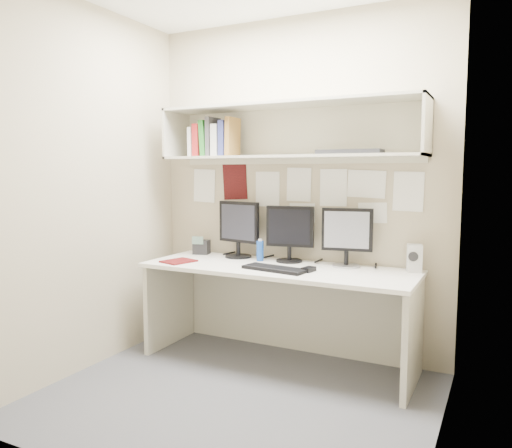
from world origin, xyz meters
The scene contains 19 objects.
floor centered at (0.00, 0.00, 0.00)m, with size 2.40×2.00×0.01m, color #49494E.
wall_back centered at (0.00, 1.00, 1.30)m, with size 2.40×0.02×2.60m, color tan.
wall_front centered at (0.00, -1.00, 1.30)m, with size 2.40×0.02×2.60m, color tan.
wall_left centered at (-1.20, 0.00, 1.30)m, with size 0.02×2.00×2.60m, color tan.
wall_right centered at (1.20, 0.00, 1.30)m, with size 0.02×2.00×2.60m, color tan.
desk centered at (0.00, 0.65, 0.37)m, with size 2.00×0.70×0.73m.
overhead_hutch centered at (0.00, 0.86, 1.72)m, with size 2.00×0.38×0.40m.
pinned_papers centered at (0.00, 0.99, 1.25)m, with size 1.92×0.01×0.48m, color white, non-canonical shape.
monitor_left centered at (-0.45, 0.87, 0.98)m, with size 0.39×0.21×0.45m.
monitor_center centered at (0.00, 0.87, 0.97)m, with size 0.37×0.20×0.43m.
monitor_right centered at (0.45, 0.87, 0.97)m, with size 0.37×0.20×0.43m.
keyboard centered at (0.04, 0.50, 0.74)m, with size 0.46×0.16×0.02m, color black.
mouse centered at (0.27, 0.57, 0.75)m, with size 0.06×0.10×0.03m, color black.
speaker centered at (0.92, 0.89, 0.83)m, with size 0.12×0.12×0.19m.
blue_bottle centered at (-0.22, 0.79, 0.81)m, with size 0.05×0.05×0.17m.
maroon_notebook centered at (-0.75, 0.47, 0.74)m, with size 0.19×0.23×0.01m, color #570F10.
desk_phone centered at (-0.80, 0.87, 0.79)m, with size 0.15×0.14×0.15m.
book_stack centered at (-0.62, 0.80, 1.68)m, with size 0.38×0.19×0.31m.
hutch_tray centered at (0.49, 0.77, 1.56)m, with size 0.45×0.17×0.03m, color black.
Camera 1 is at (1.47, -2.63, 1.42)m, focal length 35.00 mm.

